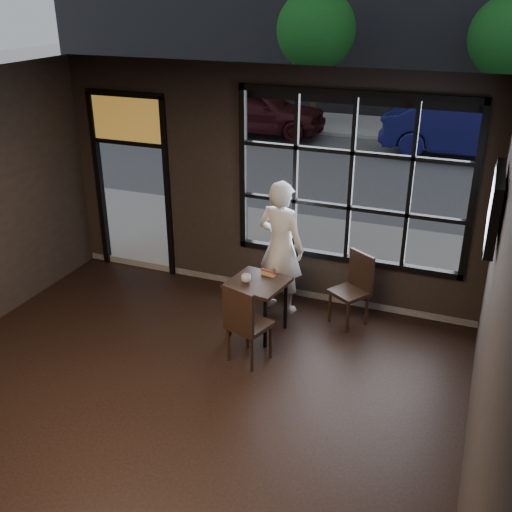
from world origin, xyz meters
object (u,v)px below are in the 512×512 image
at_px(chair_near, 249,322).
at_px(navy_car, 469,129).
at_px(cafe_table, 258,307).
at_px(man, 281,247).

height_order(chair_near, navy_car, navy_car).
distance_m(cafe_table, navy_car, 9.95).
height_order(chair_near, man, man).
distance_m(man, navy_car, 9.26).
relative_size(man, navy_car, 0.43).
relative_size(cafe_table, man, 0.40).
xyz_separation_m(chair_near, navy_car, (1.76, 10.38, 0.30)).
bearing_deg(cafe_table, chair_near, -68.18).
bearing_deg(chair_near, cafe_table, -59.67).
bearing_deg(navy_car, man, 169.45).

